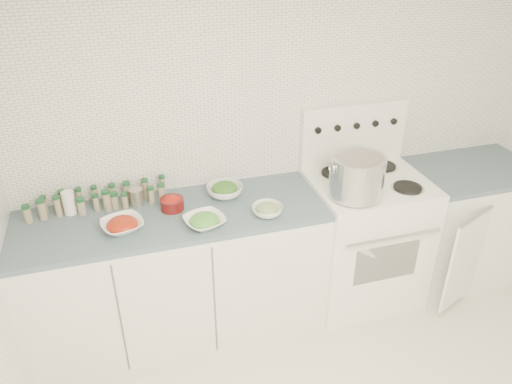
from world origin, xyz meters
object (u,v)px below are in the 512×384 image
Objects in this scene: bowl_tomato at (122,225)px; bowl_snowpea at (205,221)px; stove at (362,235)px; stock_pot at (357,174)px.

bowl_tomato is 1.02× the size of bowl_snowpea.
bowl_snowpea is at bearing -171.33° from stove.
stove is at bearing 2.91° from bowl_tomato.
stock_pot is 1.27× the size of bowl_snowpea.
stove is 3.84× the size of stock_pot.
stock_pot reaches higher than bowl_tomato.
bowl_tomato is (-1.41, 0.08, -0.15)m from stock_pot.
stove is at bearing 8.67° from bowl_snowpea.
stock_pot is 0.96m from bowl_snowpea.
bowl_tomato reaches higher than bowl_snowpea.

